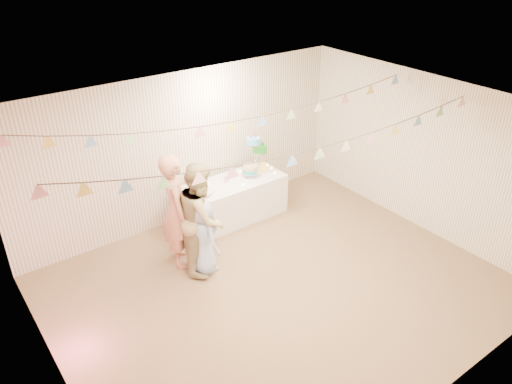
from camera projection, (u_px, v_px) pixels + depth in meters
floor at (278, 287)px, 7.17m from camera, size 6.00×6.00×0.00m
ceiling at (282, 116)px, 5.93m from camera, size 6.00×6.00×0.00m
back_wall at (186, 148)px, 8.31m from camera, size 6.00×6.00×0.00m
front_wall at (444, 316)px, 4.78m from camera, size 6.00×6.00×0.00m
left_wall at (46, 300)px, 4.98m from camera, size 5.00×5.00×0.00m
right_wall at (423, 154)px, 8.11m from camera, size 5.00×5.00×0.00m
table at (231, 200)px, 8.67m from camera, size 1.92×0.77×0.72m
cake_stand at (255, 153)px, 8.64m from camera, size 0.64×0.38×0.71m
cake_bottom at (250, 170)px, 8.65m from camera, size 0.31×0.31×0.15m
cake_middle at (260, 148)px, 8.80m from camera, size 0.27×0.27×0.22m
cake_top_tier at (253, 139)px, 8.46m from camera, size 0.25×0.25×0.19m
platter at (202, 191)px, 8.13m from camera, size 0.38×0.38×0.02m
posy at (227, 176)px, 8.46m from camera, size 0.13×0.13×0.15m
person_adult_a at (176, 211)px, 7.30m from camera, size 0.62×0.76×1.80m
person_adult_b at (202, 217)px, 7.23m from camera, size 1.02×1.06×1.72m
person_child at (203, 237)px, 7.25m from camera, size 0.42×0.61×1.19m
bunting_back at (231, 111)px, 6.82m from camera, size 5.60×1.10×0.40m
bunting_front at (293, 143)px, 5.92m from camera, size 5.60×0.90×0.36m
tealight_0 at (195, 198)px, 7.97m from camera, size 0.04×0.04×0.03m
tealight_1 at (208, 183)px, 8.44m from camera, size 0.04×0.04×0.03m
tealight_2 at (243, 185)px, 8.39m from camera, size 0.04×0.04×0.03m
tealight_3 at (240, 171)px, 8.83m from camera, size 0.04×0.04×0.03m
tealight_4 at (275, 172)px, 8.80m from camera, size 0.04×0.04×0.03m
tealight_5 at (267, 165)px, 9.07m from camera, size 0.04×0.04×0.03m
tealight_6 at (271, 168)px, 8.96m from camera, size 0.04×0.04×0.03m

